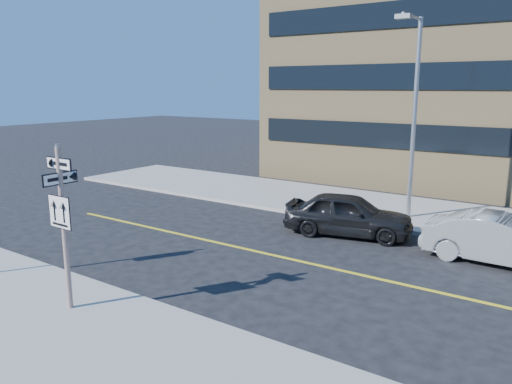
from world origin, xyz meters
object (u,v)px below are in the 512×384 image
Objects in this scene: sign_pole at (63,218)px; parked_car_b at (501,240)px; parked_car_a at (348,214)px; streetlight_a at (413,106)px.

sign_pole is 12.93m from parked_car_b.
streetlight_a reaches higher than parked_car_a.
parked_car_b is 6.62m from streetlight_a.
parked_car_a is at bearing 89.19° from parked_car_b.
parked_car_b is at bearing -39.14° from streetlight_a.
streetlight_a reaches higher than sign_pole.
sign_pole is 0.86× the size of parked_car_a.
parked_car_a is 5.28m from parked_car_b.
streetlight_a is (-4.10, 3.34, 3.98)m from parked_car_b.
sign_pole is at bearing 151.34° from parked_car_a.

